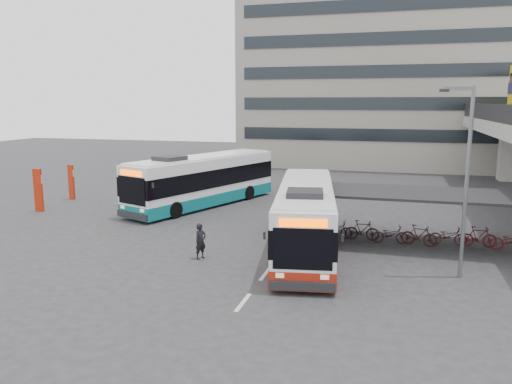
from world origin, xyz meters
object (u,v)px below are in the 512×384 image
(bus_teal, at_px, (203,181))
(pedestrian, at_px, (201,241))
(bus_main, at_px, (306,218))
(lamp_post, at_px, (465,171))

(bus_teal, bearing_deg, pedestrian, -48.36)
(bus_main, height_order, pedestrian, bus_main)
(pedestrian, bearing_deg, bus_teal, 48.30)
(bus_teal, bearing_deg, bus_main, -24.38)
(pedestrian, relative_size, lamp_post, 0.22)
(bus_teal, distance_m, pedestrian, 11.52)
(bus_teal, height_order, lamp_post, lamp_post)
(bus_main, bearing_deg, pedestrian, -158.41)
(bus_main, bearing_deg, bus_teal, 125.89)
(bus_teal, height_order, pedestrian, bus_teal)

